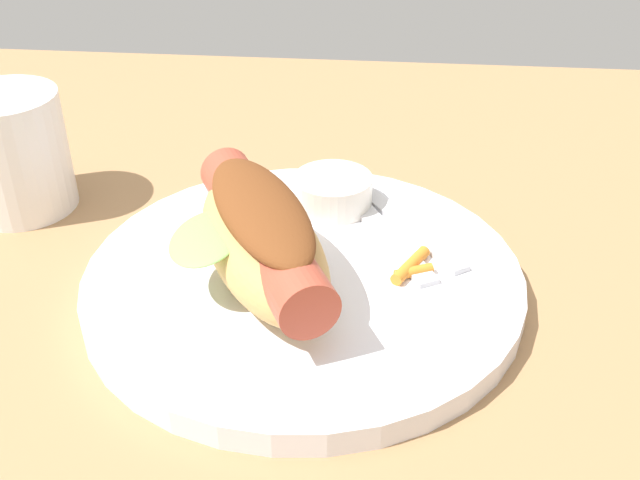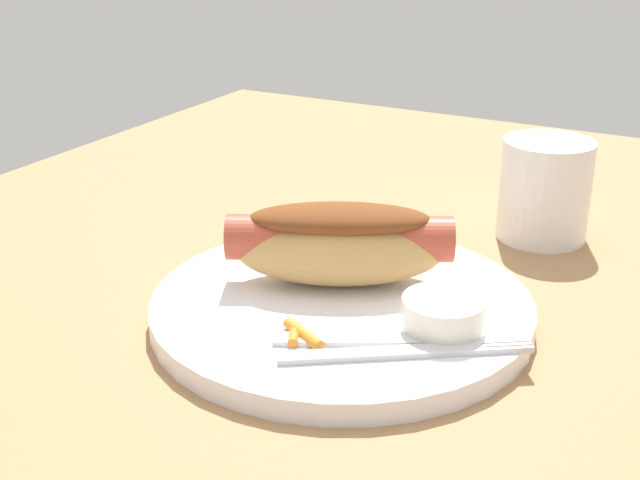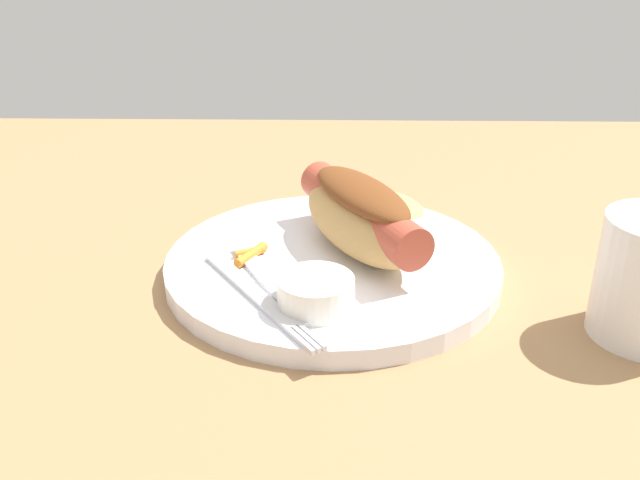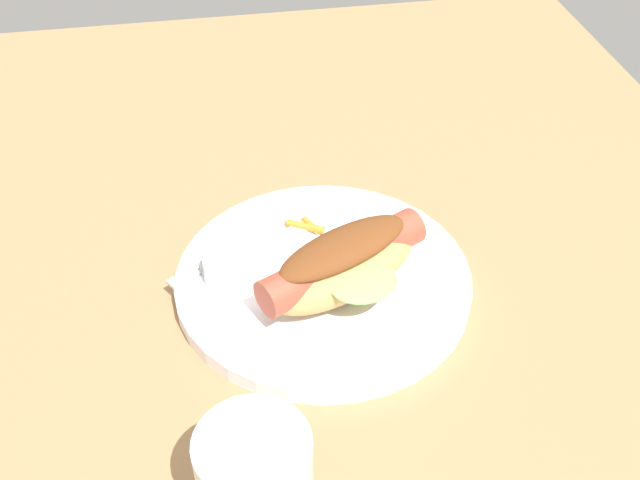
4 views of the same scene
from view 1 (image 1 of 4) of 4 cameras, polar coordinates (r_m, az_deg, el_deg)
name	(u,v)px [view 1 (image 1 of 4)]	position (r cm, az deg, el deg)	size (l,w,h in cm)	color
ground_plane	(299,326)	(47.55, -1.54, -6.41)	(120.00, 90.00, 1.80)	#9E754C
plate	(311,281)	(48.42, -0.70, -3.04)	(27.36, 27.36, 1.60)	white
hot_dog	(261,237)	(45.38, -4.39, 0.25)	(12.49, 16.64, 6.07)	tan
sauce_ramekin	(333,192)	(54.10, 0.96, 3.60)	(5.53, 5.53, 2.30)	white
fork	(394,214)	(53.49, 5.48, 1.89)	(10.04, 14.11, 0.40)	silver
knife	(381,230)	(51.74, 4.58, 0.76)	(13.38, 1.40, 0.36)	silver
carrot_garnish	(412,267)	(47.91, 6.80, -2.02)	(2.68, 3.72, 0.78)	orange
drinking_cup	(13,153)	(60.04, -21.81, 6.04)	(7.83, 7.83, 8.83)	white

